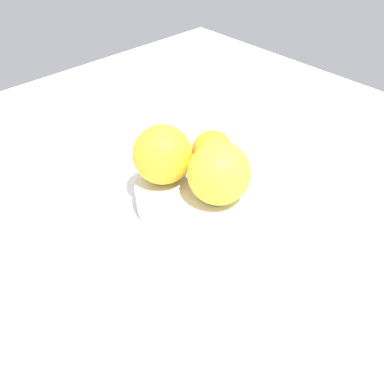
{
  "coord_description": "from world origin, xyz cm",
  "views": [
    {
      "loc": [
        -31.53,
        -33.69,
        40.92
      ],
      "look_at": [
        0.0,
        0.0,
        2.22
      ],
      "focal_mm": 38.81,
      "sensor_mm": 36.0,
      "label": 1
    }
  ],
  "objects_px": {
    "fruit_bowl": "(192,194)",
    "orange_in_bowl_0": "(219,173)",
    "orange_in_bowl_1": "(162,155)",
    "orange_in_bowl_2": "(212,151)"
  },
  "relations": [
    {
      "from": "fruit_bowl",
      "to": "orange_in_bowl_1",
      "type": "height_order",
      "value": "orange_in_bowl_1"
    },
    {
      "from": "fruit_bowl",
      "to": "orange_in_bowl_0",
      "type": "height_order",
      "value": "orange_in_bowl_0"
    },
    {
      "from": "fruit_bowl",
      "to": "orange_in_bowl_1",
      "type": "relative_size",
      "value": 1.94
    },
    {
      "from": "orange_in_bowl_1",
      "to": "orange_in_bowl_2",
      "type": "bearing_deg",
      "value": -22.77
    },
    {
      "from": "orange_in_bowl_0",
      "to": "orange_in_bowl_1",
      "type": "bearing_deg",
      "value": 107.4
    },
    {
      "from": "orange_in_bowl_0",
      "to": "orange_in_bowl_2",
      "type": "xyz_separation_m",
      "value": [
        0.04,
        0.05,
        -0.01
      ]
    },
    {
      "from": "orange_in_bowl_0",
      "to": "orange_in_bowl_1",
      "type": "height_order",
      "value": "same"
    },
    {
      "from": "orange_in_bowl_1",
      "to": "orange_in_bowl_0",
      "type": "bearing_deg",
      "value": -72.6
    },
    {
      "from": "orange_in_bowl_0",
      "to": "orange_in_bowl_1",
      "type": "relative_size",
      "value": 1.0
    },
    {
      "from": "fruit_bowl",
      "to": "orange_in_bowl_0",
      "type": "xyz_separation_m",
      "value": [
        0.01,
        -0.05,
        0.06
      ]
    }
  ]
}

